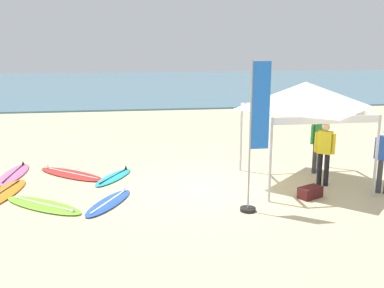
{
  "coord_description": "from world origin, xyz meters",
  "views": [
    {
      "loc": [
        -1.87,
        -10.64,
        3.66
      ],
      "look_at": [
        -0.14,
        0.95,
        1.0
      ],
      "focal_mm": 40.49,
      "sensor_mm": 36.0,
      "label": 1
    }
  ],
  "objects_px": {
    "person_green": "(318,140)",
    "banner_flag": "(255,143)",
    "surfboard_blue": "(109,202)",
    "person_yellow": "(324,149)",
    "surfboard_red": "(71,174)",
    "surfboard_cyan": "(114,177)",
    "surfboard_lime": "(43,205)",
    "surfboard_pink": "(14,174)",
    "gear_bag_near_tent": "(310,192)",
    "canopy_tent": "(305,96)",
    "surfboard_orange": "(0,195)"
  },
  "relations": [
    {
      "from": "surfboard_cyan",
      "to": "gear_bag_near_tent",
      "type": "height_order",
      "value": "gear_bag_near_tent"
    },
    {
      "from": "surfboard_red",
      "to": "surfboard_orange",
      "type": "distance_m",
      "value": 2.23
    },
    {
      "from": "surfboard_lime",
      "to": "banner_flag",
      "type": "relative_size",
      "value": 0.65
    },
    {
      "from": "surfboard_pink",
      "to": "banner_flag",
      "type": "relative_size",
      "value": 0.66
    },
    {
      "from": "surfboard_pink",
      "to": "gear_bag_near_tent",
      "type": "distance_m",
      "value": 8.31
    },
    {
      "from": "surfboard_orange",
      "to": "banner_flag",
      "type": "distance_m",
      "value": 6.44
    },
    {
      "from": "surfboard_cyan",
      "to": "person_green",
      "type": "height_order",
      "value": "person_green"
    },
    {
      "from": "surfboard_orange",
      "to": "surfboard_cyan",
      "type": "distance_m",
      "value": 2.99
    },
    {
      "from": "banner_flag",
      "to": "person_yellow",
      "type": "bearing_deg",
      "value": 32.68
    },
    {
      "from": "surfboard_blue",
      "to": "banner_flag",
      "type": "distance_m",
      "value": 3.72
    },
    {
      "from": "surfboard_orange",
      "to": "surfboard_lime",
      "type": "xyz_separation_m",
      "value": [
        1.21,
        -0.89,
        0.0
      ]
    },
    {
      "from": "banner_flag",
      "to": "gear_bag_near_tent",
      "type": "height_order",
      "value": "banner_flag"
    },
    {
      "from": "canopy_tent",
      "to": "surfboard_pink",
      "type": "xyz_separation_m",
      "value": [
        -7.97,
        1.85,
        -2.35
      ]
    },
    {
      "from": "surfboard_blue",
      "to": "canopy_tent",
      "type": "bearing_deg",
      "value": 10.21
    },
    {
      "from": "person_yellow",
      "to": "surfboard_blue",
      "type": "bearing_deg",
      "value": -174.01
    },
    {
      "from": "surfboard_pink",
      "to": "person_green",
      "type": "distance_m",
      "value": 8.91
    },
    {
      "from": "surfboard_pink",
      "to": "person_yellow",
      "type": "xyz_separation_m",
      "value": [
        8.45,
        -2.19,
        0.95
      ]
    },
    {
      "from": "surfboard_blue",
      "to": "person_green",
      "type": "xyz_separation_m",
      "value": [
        5.97,
        1.73,
        0.95
      ]
    },
    {
      "from": "surfboard_red",
      "to": "person_green",
      "type": "height_order",
      "value": "person_green"
    },
    {
      "from": "canopy_tent",
      "to": "gear_bag_near_tent",
      "type": "relative_size",
      "value": 4.69
    },
    {
      "from": "surfboard_lime",
      "to": "canopy_tent",
      "type": "bearing_deg",
      "value": 7.63
    },
    {
      "from": "surfboard_lime",
      "to": "banner_flag",
      "type": "height_order",
      "value": "banner_flag"
    },
    {
      "from": "person_green",
      "to": "banner_flag",
      "type": "distance_m",
      "value": 3.85
    },
    {
      "from": "surfboard_cyan",
      "to": "person_green",
      "type": "bearing_deg",
      "value": -3.09
    },
    {
      "from": "surfboard_red",
      "to": "surfboard_lime",
      "type": "bearing_deg",
      "value": -97.43
    },
    {
      "from": "surfboard_blue",
      "to": "surfboard_pink",
      "type": "bearing_deg",
      "value": 135.42
    },
    {
      "from": "surfboard_lime",
      "to": "person_green",
      "type": "relative_size",
      "value": 1.29
    },
    {
      "from": "surfboard_red",
      "to": "banner_flag",
      "type": "bearing_deg",
      "value": -38.07
    },
    {
      "from": "surfboard_orange",
      "to": "surfboard_cyan",
      "type": "xyz_separation_m",
      "value": [
        2.78,
        1.12,
        0.0
      ]
    },
    {
      "from": "surfboard_red",
      "to": "surfboard_blue",
      "type": "relative_size",
      "value": 1.15
    },
    {
      "from": "surfboard_cyan",
      "to": "surfboard_lime",
      "type": "bearing_deg",
      "value": -127.89
    },
    {
      "from": "surfboard_blue",
      "to": "gear_bag_near_tent",
      "type": "relative_size",
      "value": 3.29
    },
    {
      "from": "person_green",
      "to": "banner_flag",
      "type": "xyz_separation_m",
      "value": [
        -2.72,
        -2.66,
        0.59
      ]
    },
    {
      "from": "person_green",
      "to": "banner_flag",
      "type": "relative_size",
      "value": 0.5
    },
    {
      "from": "canopy_tent",
      "to": "banner_flag",
      "type": "height_order",
      "value": "banner_flag"
    },
    {
      "from": "person_yellow",
      "to": "surfboard_pink",
      "type": "bearing_deg",
      "value": 165.47
    },
    {
      "from": "surfboard_cyan",
      "to": "person_yellow",
      "type": "relative_size",
      "value": 1.06
    },
    {
      "from": "surfboard_orange",
      "to": "surfboard_pink",
      "type": "relative_size",
      "value": 1.17
    },
    {
      "from": "surfboard_pink",
      "to": "banner_flag",
      "type": "distance_m",
      "value": 7.29
    },
    {
      "from": "surfboard_blue",
      "to": "surfboard_cyan",
      "type": "distance_m",
      "value": 2.05
    },
    {
      "from": "canopy_tent",
      "to": "surfboard_red",
      "type": "relative_size",
      "value": 1.24
    },
    {
      "from": "canopy_tent",
      "to": "surfboard_red",
      "type": "distance_m",
      "value": 6.94
    },
    {
      "from": "surfboard_red",
      "to": "person_yellow",
      "type": "relative_size",
      "value": 1.33
    },
    {
      "from": "surfboard_pink",
      "to": "person_green",
      "type": "bearing_deg",
      "value": -6.83
    },
    {
      "from": "surfboard_blue",
      "to": "person_yellow",
      "type": "xyz_separation_m",
      "value": [
        5.63,
        0.59,
        0.95
      ]
    },
    {
      "from": "surfboard_lime",
      "to": "gear_bag_near_tent",
      "type": "bearing_deg",
      "value": -3.04
    },
    {
      "from": "person_yellow",
      "to": "banner_flag",
      "type": "distance_m",
      "value": 2.88
    },
    {
      "from": "surfboard_pink",
      "to": "person_yellow",
      "type": "bearing_deg",
      "value": -14.53
    },
    {
      "from": "surfboard_orange",
      "to": "surfboard_pink",
      "type": "height_order",
      "value": "same"
    },
    {
      "from": "surfboard_red",
      "to": "surfboard_pink",
      "type": "bearing_deg",
      "value": 171.62
    }
  ]
}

